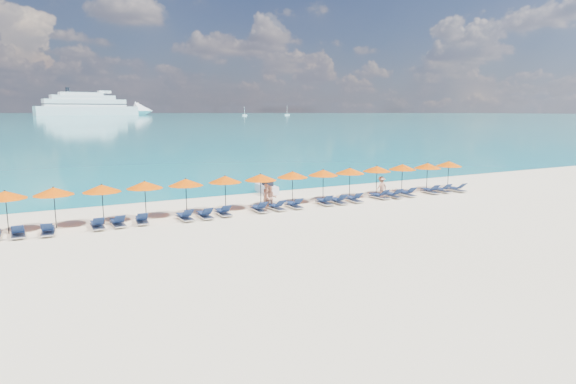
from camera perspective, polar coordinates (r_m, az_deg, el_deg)
name	(u,v)px	position (r m, az deg, el deg)	size (l,w,h in m)	color
ground	(312,220)	(27.85, 2.84, -3.36)	(1400.00, 1400.00, 0.00)	beige
sea	(49,115)	(683.60, -26.51, 8.16)	(1600.00, 1300.00, 0.01)	#1FA9B2
cruise_ship	(98,107)	(646.11, -21.59, 9.37)	(142.74, 44.88, 39.25)	white
sailboat_near	(245,115)	(541.25, -5.17, 9.09)	(5.59, 1.86, 10.24)	white
sailboat_far	(287,114)	(576.82, -0.11, 9.18)	(6.19, 2.06, 11.34)	white
jetski	(267,188)	(36.75, -2.55, 0.45)	(1.19, 2.72, 0.95)	silver
beachgoer_a	(267,196)	(31.21, -2.52, -0.46)	(0.57, 0.38, 1.58)	tan
beachgoer_b	(271,198)	(30.67, -2.05, -0.68)	(0.74, 0.43, 1.52)	tan
beachgoer_c	(381,187)	(35.66, 11.00, 0.60)	(0.98, 0.46, 1.52)	tan
umbrella_0	(5,195)	(28.39, -30.51, -0.30)	(2.10, 2.10, 2.28)	black
umbrella_1	(53,191)	(28.45, -26.04, 0.08)	(2.10, 2.10, 2.28)	black
umbrella_2	(102,188)	(28.44, -21.21, 0.41)	(2.10, 2.10, 2.28)	black
umbrella_3	(145,185)	(28.98, -16.63, 0.82)	(2.10, 2.10, 2.28)	black
umbrella_4	(186,182)	(29.42, -12.03, 1.14)	(2.10, 2.10, 2.28)	black
umbrella_5	(225,179)	(30.28, -7.47, 1.51)	(2.10, 2.10, 2.28)	black
umbrella_6	(261,177)	(30.99, -3.27, 1.76)	(2.10, 2.10, 2.28)	black
umbrella_7	(292,175)	(32.20, 0.53, 2.08)	(2.10, 2.10, 2.28)	black
umbrella_8	(323,173)	(33.30, 4.20, 2.31)	(2.10, 2.10, 2.28)	black
umbrella_9	(350,171)	(34.50, 7.35, 2.51)	(2.10, 2.10, 2.28)	black
umbrella_10	(377,169)	(36.01, 10.49, 2.73)	(2.10, 2.10, 2.28)	black
umbrella_11	(402,167)	(37.52, 13.42, 2.90)	(2.10, 2.10, 2.28)	black
umbrella_12	(428,166)	(38.92, 16.21, 3.01)	(2.10, 2.10, 2.28)	black
umbrella_13	(449,164)	(40.85, 18.53, 3.20)	(2.10, 2.10, 2.28)	black
lounger_1	(18,233)	(27.64, -29.35, -4.21)	(0.68, 1.72, 0.66)	silver
lounger_2	(48,230)	(27.42, -26.57, -4.09)	(0.74, 1.74, 0.66)	silver
lounger_3	(98,225)	(27.71, -21.65, -3.61)	(0.65, 1.71, 0.66)	silver
lounger_4	(118,222)	(27.88, -19.52, -3.40)	(0.73, 1.74, 0.66)	silver
lounger_5	(142,220)	(28.13, -16.93, -3.15)	(0.78, 1.75, 0.66)	silver
lounger_6	(185,216)	(28.35, -12.11, -2.84)	(0.72, 1.73, 0.66)	silver
lounger_7	(205,215)	(28.63, -9.82, -2.65)	(0.62, 1.70, 0.66)	silver
lounger_8	(223,212)	(29.21, -7.68, -2.34)	(0.64, 1.71, 0.66)	silver
lounger_9	(259,208)	(30.03, -3.42, -1.94)	(0.66, 1.72, 0.66)	silver
lounger_10	(276,207)	(30.52, -1.42, -1.74)	(0.79, 1.75, 0.66)	silver
lounger_11	(294,205)	(31.15, 0.72, -1.50)	(0.64, 1.71, 0.66)	silver
lounger_12	(324,201)	(32.29, 4.34, -1.13)	(0.78, 1.75, 0.66)	silver
lounger_13	(338,201)	(32.73, 5.95, -1.01)	(0.67, 1.72, 0.66)	silver
lounger_14	(354,199)	(33.50, 7.79, -0.80)	(0.72, 1.74, 0.66)	silver
lounger_15	(380,196)	(35.04, 10.80, -0.42)	(0.78, 1.75, 0.66)	silver
lounger_16	(393,195)	(35.59, 12.34, -0.32)	(0.63, 1.70, 0.66)	silver
lounger_17	(407,193)	(36.50, 13.92, -0.13)	(0.75, 1.74, 0.66)	silver
lounger_18	(430,191)	(38.15, 16.53, 0.17)	(0.77, 1.75, 0.66)	silver
lounger_19	(442,190)	(38.87, 17.76, 0.27)	(0.64, 1.71, 0.66)	silver
lounger_20	(456,189)	(39.62, 19.32, 0.36)	(0.72, 1.73, 0.66)	silver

